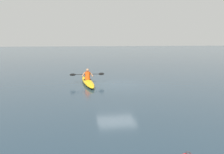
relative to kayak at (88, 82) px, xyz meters
name	(u,v)px	position (x,y,z in m)	size (l,w,h in m)	color
ground_plane	(116,85)	(-1.82, 0.55, -0.14)	(160.00, 160.00, 0.00)	#233847
kayak	(88,82)	(0.00, 0.00, 0.00)	(0.82, 4.67, 0.28)	#EAB214
kayaker	(87,75)	(0.01, -0.12, 0.45)	(2.32, 0.45, 0.72)	#E04C14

